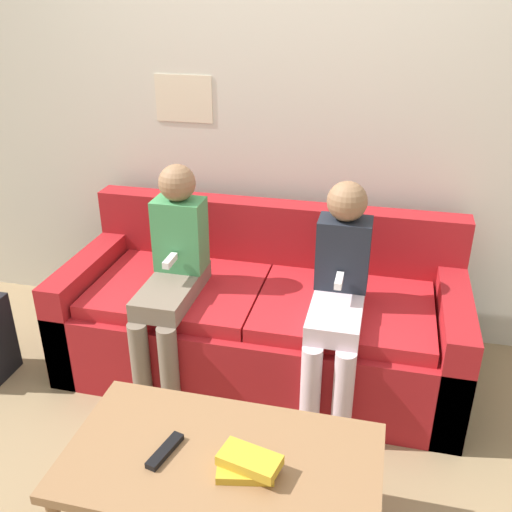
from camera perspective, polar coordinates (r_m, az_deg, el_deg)
name	(u,v)px	position (r m, az deg, el deg)	size (l,w,h in m)	color
ground_plane	(236,432)	(2.73, -2.04, -17.14)	(10.00, 10.00, 0.00)	#937A56
wall_back	(285,100)	(3.07, 2.92, 15.29)	(8.00, 0.06, 2.60)	beige
couch	(262,319)	(2.97, 0.61, -6.34)	(1.99, 0.84, 0.80)	maroon
coffee_table	(221,467)	(2.06, -3.48, -20.28)	(1.06, 0.58, 0.42)	#8E6642
person_left	(172,270)	(2.75, -8.35, -1.36)	(0.24, 0.57, 1.10)	#756656
person_right	(339,290)	(2.59, 8.27, -3.38)	(0.24, 0.57, 1.07)	silver
tv_remote	(165,451)	(2.05, -9.09, -18.69)	(0.08, 0.17, 0.02)	black
book_stack	(248,464)	(1.96, -0.81, -20.08)	(0.22, 0.15, 0.07)	gold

